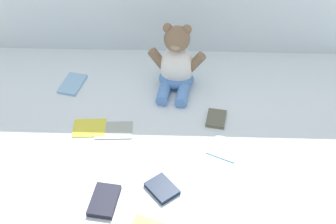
{
  "coord_description": "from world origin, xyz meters",
  "views": [
    {
      "loc": [
        0.05,
        -1.24,
        1.13
      ],
      "look_at": [
        0.01,
        -0.1,
        0.1
      ],
      "focal_mm": 48.73,
      "sensor_mm": 36.0,
      "label": 1
    }
  ],
  "objects_px": {
    "book_case_5": "(216,119)",
    "book_case_1": "(72,84)",
    "book_case_0": "(225,148)",
    "book_case_4": "(114,130)",
    "book_case_3": "(89,127)",
    "book_case_7": "(104,200)",
    "teddy_bear": "(176,65)",
    "book_case_6": "(160,188)"
  },
  "relations": [
    {
      "from": "teddy_bear",
      "to": "book_case_7",
      "type": "distance_m",
      "value": 0.62
    },
    {
      "from": "book_case_3",
      "to": "book_case_5",
      "type": "height_order",
      "value": "book_case_5"
    },
    {
      "from": "teddy_bear",
      "to": "book_case_4",
      "type": "relative_size",
      "value": 2.06
    },
    {
      "from": "book_case_3",
      "to": "book_case_4",
      "type": "xyz_separation_m",
      "value": [
        0.09,
        -0.01,
        -0.0
      ]
    },
    {
      "from": "teddy_bear",
      "to": "book_case_5",
      "type": "distance_m",
      "value": 0.26
    },
    {
      "from": "book_case_6",
      "to": "book_case_5",
      "type": "bearing_deg",
      "value": -159.41
    },
    {
      "from": "teddy_bear",
      "to": "book_case_5",
      "type": "xyz_separation_m",
      "value": [
        0.15,
        -0.19,
        -0.09
      ]
    },
    {
      "from": "book_case_1",
      "to": "book_case_5",
      "type": "bearing_deg",
      "value": 174.3
    },
    {
      "from": "book_case_1",
      "to": "book_case_5",
      "type": "xyz_separation_m",
      "value": [
        0.56,
        -0.18,
        0.0
      ]
    },
    {
      "from": "book_case_7",
      "to": "teddy_bear",
      "type": "bearing_deg",
      "value": -102.07
    },
    {
      "from": "book_case_0",
      "to": "book_case_4",
      "type": "xyz_separation_m",
      "value": [
        -0.39,
        0.07,
        0.0
      ]
    },
    {
      "from": "book_case_1",
      "to": "book_case_3",
      "type": "xyz_separation_m",
      "value": [
        0.11,
        -0.24,
        -0.0
      ]
    },
    {
      "from": "book_case_1",
      "to": "book_case_4",
      "type": "bearing_deg",
      "value": 140.17
    },
    {
      "from": "book_case_0",
      "to": "book_case_6",
      "type": "xyz_separation_m",
      "value": [
        -0.21,
        -0.18,
        0.0
      ]
    },
    {
      "from": "book_case_3",
      "to": "book_case_7",
      "type": "bearing_deg",
      "value": -166.31
    },
    {
      "from": "book_case_0",
      "to": "book_case_6",
      "type": "height_order",
      "value": "book_case_6"
    },
    {
      "from": "book_case_4",
      "to": "book_case_7",
      "type": "height_order",
      "value": "book_case_7"
    },
    {
      "from": "book_case_0",
      "to": "book_case_3",
      "type": "xyz_separation_m",
      "value": [
        -0.48,
        0.09,
        0.0
      ]
    },
    {
      "from": "book_case_0",
      "to": "book_case_4",
      "type": "height_order",
      "value": "same"
    },
    {
      "from": "book_case_1",
      "to": "book_case_4",
      "type": "relative_size",
      "value": 0.98
    },
    {
      "from": "book_case_1",
      "to": "book_case_3",
      "type": "bearing_deg",
      "value": 126.19
    },
    {
      "from": "book_case_1",
      "to": "book_case_6",
      "type": "relative_size",
      "value": 1.34
    },
    {
      "from": "book_case_7",
      "to": "book_case_6",
      "type": "bearing_deg",
      "value": -154.89
    },
    {
      "from": "book_case_0",
      "to": "book_case_5",
      "type": "relative_size",
      "value": 1.13
    },
    {
      "from": "book_case_3",
      "to": "book_case_7",
      "type": "xyz_separation_m",
      "value": [
        0.1,
        -0.32,
        0.0
      ]
    },
    {
      "from": "book_case_3",
      "to": "book_case_7",
      "type": "relative_size",
      "value": 0.96
    },
    {
      "from": "book_case_3",
      "to": "book_case_4",
      "type": "relative_size",
      "value": 0.88
    },
    {
      "from": "book_case_3",
      "to": "book_case_4",
      "type": "distance_m",
      "value": 0.09
    },
    {
      "from": "book_case_5",
      "to": "book_case_1",
      "type": "bearing_deg",
      "value": 171.65
    },
    {
      "from": "book_case_6",
      "to": "book_case_4",
      "type": "bearing_deg",
      "value": -95.08
    },
    {
      "from": "book_case_3",
      "to": "book_case_6",
      "type": "relative_size",
      "value": 1.2
    },
    {
      "from": "book_case_0",
      "to": "book_case_6",
      "type": "bearing_deg",
      "value": 155.94
    },
    {
      "from": "book_case_3",
      "to": "book_case_4",
      "type": "height_order",
      "value": "same"
    },
    {
      "from": "book_case_1",
      "to": "book_case_5",
      "type": "relative_size",
      "value": 1.41
    },
    {
      "from": "book_case_1",
      "to": "book_case_3",
      "type": "distance_m",
      "value": 0.26
    },
    {
      "from": "book_case_7",
      "to": "book_case_3",
      "type": "bearing_deg",
      "value": -65.38
    },
    {
      "from": "book_case_0",
      "to": "book_case_7",
      "type": "relative_size",
      "value": 0.86
    },
    {
      "from": "book_case_1",
      "to": "book_case_5",
      "type": "distance_m",
      "value": 0.59
    },
    {
      "from": "book_case_0",
      "to": "book_case_1",
      "type": "bearing_deg",
      "value": 85.95
    },
    {
      "from": "book_case_1",
      "to": "book_case_7",
      "type": "xyz_separation_m",
      "value": [
        0.2,
        -0.56,
        0.0
      ]
    },
    {
      "from": "book_case_4",
      "to": "book_case_5",
      "type": "bearing_deg",
      "value": 97.32
    },
    {
      "from": "book_case_0",
      "to": "book_case_1",
      "type": "relative_size",
      "value": 0.8
    }
  ]
}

